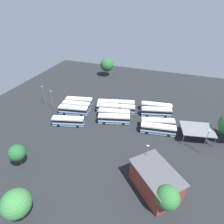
{
  "coord_description": "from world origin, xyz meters",
  "views": [
    {
      "loc": [
        -17.62,
        52.88,
        39.34
      ],
      "look_at": [
        1.3,
        -1.23,
        1.46
      ],
      "focal_mm": 28.97,
      "sensor_mm": 36.0,
      "label": 1
    }
  ],
  "objects_px": {
    "bus_row0_slot3": "(158,123)",
    "lamp_post_far_corner": "(205,141)",
    "bus_row2_slot2": "(73,110)",
    "bus_row1_slot3": "(114,119)",
    "bus_row0_slot4": "(158,129)",
    "bus_row1_slot0": "(116,104)",
    "bus_row1_slot2": "(114,114)",
    "lamp_post_by_building": "(44,95)",
    "tree_northwest": "(17,153)",
    "bus_row0_slot1": "(156,112)",
    "maintenance_shelter": "(197,129)",
    "bus_row2_slot1": "(76,106)",
    "bus_row0_slot0": "(156,107)",
    "tree_east_edge": "(167,197)",
    "lamp_post_near_entrance": "(52,100)",
    "depot_building": "(155,181)",
    "bus_row1_slot1": "(116,109)",
    "bus_row2_slot0": "(79,101)",
    "bus_row2_slot4": "(68,121)",
    "lamp_post_mid_lot": "(146,159)",
    "tree_west_edge": "(107,65)",
    "tree_south_edge": "(16,204)"
  },
  "relations": [
    {
      "from": "bus_row1_slot1",
      "to": "bus_row2_slot0",
      "type": "bearing_deg",
      "value": -0.89
    },
    {
      "from": "lamp_post_far_corner",
      "to": "lamp_post_near_entrance",
      "type": "bearing_deg",
      "value": -5.96
    },
    {
      "from": "maintenance_shelter",
      "to": "bus_row2_slot1",
      "type": "bearing_deg",
      "value": -3.33
    },
    {
      "from": "bus_row0_slot1",
      "to": "lamp_post_far_corner",
      "type": "distance_m",
      "value": 21.8
    },
    {
      "from": "maintenance_shelter",
      "to": "tree_south_edge",
      "type": "bearing_deg",
      "value": 48.35
    },
    {
      "from": "lamp_post_near_entrance",
      "to": "tree_east_edge",
      "type": "distance_m",
      "value": 52.56
    },
    {
      "from": "bus_row0_slot4",
      "to": "tree_northwest",
      "type": "bearing_deg",
      "value": 37.8
    },
    {
      "from": "tree_west_edge",
      "to": "tree_northwest",
      "type": "xyz_separation_m",
      "value": [
        -0.38,
        67.24,
        -1.68
      ]
    },
    {
      "from": "bus_row0_slot0",
      "to": "depot_building",
      "type": "height_order",
      "value": "depot_building"
    },
    {
      "from": "bus_row0_slot3",
      "to": "bus_row2_slot4",
      "type": "distance_m",
      "value": 31.18
    },
    {
      "from": "tree_northwest",
      "to": "bus_row0_slot4",
      "type": "bearing_deg",
      "value": -142.2
    },
    {
      "from": "lamp_post_far_corner",
      "to": "bus_row0_slot3",
      "type": "bearing_deg",
      "value": -31.15
    },
    {
      "from": "bus_row0_slot3",
      "to": "bus_row1_slot1",
      "type": "xyz_separation_m",
      "value": [
        16.57,
        -4.12,
        0.0
      ]
    },
    {
      "from": "lamp_post_mid_lot",
      "to": "bus_row0_slot3",
      "type": "bearing_deg",
      "value": -91.84
    },
    {
      "from": "bus_row2_slot2",
      "to": "depot_building",
      "type": "relative_size",
      "value": 0.83
    },
    {
      "from": "bus_row2_slot2",
      "to": "lamp_post_by_building",
      "type": "relative_size",
      "value": 1.33
    },
    {
      "from": "bus_row0_slot0",
      "to": "lamp_post_far_corner",
      "type": "xyz_separation_m",
      "value": [
        -15.69,
        18.8,
        2.96
      ]
    },
    {
      "from": "tree_northwest",
      "to": "tree_south_edge",
      "type": "height_order",
      "value": "tree_south_edge"
    },
    {
      "from": "bus_row2_slot4",
      "to": "lamp_post_by_building",
      "type": "height_order",
      "value": "lamp_post_by_building"
    },
    {
      "from": "bus_row2_slot0",
      "to": "bus_row0_slot4",
      "type": "bearing_deg",
      "value": 166.93
    },
    {
      "from": "bus_row0_slot3",
      "to": "lamp_post_far_corner",
      "type": "distance_m",
      "value": 16.4
    },
    {
      "from": "bus_row1_slot1",
      "to": "lamp_post_near_entrance",
      "type": "height_order",
      "value": "lamp_post_near_entrance"
    },
    {
      "from": "depot_building",
      "to": "tree_northwest",
      "type": "xyz_separation_m",
      "value": [
        35.15,
        4.59,
        1.44
      ]
    },
    {
      "from": "bus_row2_slot2",
      "to": "lamp_post_far_corner",
      "type": "relative_size",
      "value": 1.33
    },
    {
      "from": "lamp_post_far_corner",
      "to": "tree_east_edge",
      "type": "height_order",
      "value": "lamp_post_far_corner"
    },
    {
      "from": "bus_row1_slot2",
      "to": "lamp_post_far_corner",
      "type": "bearing_deg",
      "value": 163.43
    },
    {
      "from": "bus_row0_slot1",
      "to": "bus_row2_slot2",
      "type": "bearing_deg",
      "value": 17.15
    },
    {
      "from": "lamp_post_far_corner",
      "to": "tree_northwest",
      "type": "bearing_deg",
      "value": 24.06
    },
    {
      "from": "tree_east_edge",
      "to": "bus_row1_slot1",
      "type": "bearing_deg",
      "value": -56.9
    },
    {
      "from": "bus_row1_slot2",
      "to": "bus_row2_slot1",
      "type": "distance_m",
      "value": 16.01
    },
    {
      "from": "bus_row2_slot2",
      "to": "bus_row1_slot3",
      "type": "bearing_deg",
      "value": 178.97
    },
    {
      "from": "bus_row1_slot0",
      "to": "bus_row1_slot1",
      "type": "distance_m",
      "value": 3.3
    },
    {
      "from": "bus_row2_slot2",
      "to": "bus_row1_slot2",
      "type": "bearing_deg",
      "value": -169.41
    },
    {
      "from": "lamp_post_mid_lot",
      "to": "tree_northwest",
      "type": "distance_m",
      "value": 33.19
    },
    {
      "from": "bus_row1_slot0",
      "to": "bus_row2_slot0",
      "type": "bearing_deg",
      "value": 10.89
    },
    {
      "from": "bus_row2_slot4",
      "to": "tree_northwest",
      "type": "xyz_separation_m",
      "value": [
        2.94,
        19.91,
        2.87
      ]
    },
    {
      "from": "bus_row1_slot3",
      "to": "bus_row2_slot2",
      "type": "distance_m",
      "value": 16.52
    },
    {
      "from": "bus_row0_slot4",
      "to": "bus_row1_slot0",
      "type": "xyz_separation_m",
      "value": [
        18.01,
        -10.63,
        0.0
      ]
    },
    {
      "from": "bus_row1_slot1",
      "to": "depot_building",
      "type": "relative_size",
      "value": 1.08
    },
    {
      "from": "bus_row1_slot2",
      "to": "bus_row1_slot3",
      "type": "xyz_separation_m",
      "value": [
        -0.98,
        3.2,
        -0.0
      ]
    },
    {
      "from": "depot_building",
      "to": "maintenance_shelter",
      "type": "distance_m",
      "value": 24.87
    },
    {
      "from": "bus_row1_slot2",
      "to": "bus_row1_slot0",
      "type": "bearing_deg",
      "value": -78.22
    },
    {
      "from": "bus_row1_slot0",
      "to": "bus_row1_slot3",
      "type": "bearing_deg",
      "value": 103.5
    },
    {
      "from": "bus_row1_slot2",
      "to": "tree_northwest",
      "type": "relative_size",
      "value": 1.72
    },
    {
      "from": "bus_row1_slot2",
      "to": "tree_east_edge",
      "type": "bearing_deg",
      "value": 125.53
    },
    {
      "from": "bus_row0_slot4",
      "to": "bus_row0_slot1",
      "type": "bearing_deg",
      "value": -79.19
    },
    {
      "from": "bus_row1_slot2",
      "to": "lamp_post_by_building",
      "type": "bearing_deg",
      "value": 1.52
    },
    {
      "from": "lamp_post_far_corner",
      "to": "tree_west_edge",
      "type": "xyz_separation_m",
      "value": [
        46.91,
        -46.46,
        1.59
      ]
    },
    {
      "from": "bus_row0_slot3",
      "to": "bus_row1_slot2",
      "type": "distance_m",
      "value": 16.09
    },
    {
      "from": "tree_east_edge",
      "to": "tree_northwest",
      "type": "relative_size",
      "value": 1.13
    }
  ]
}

